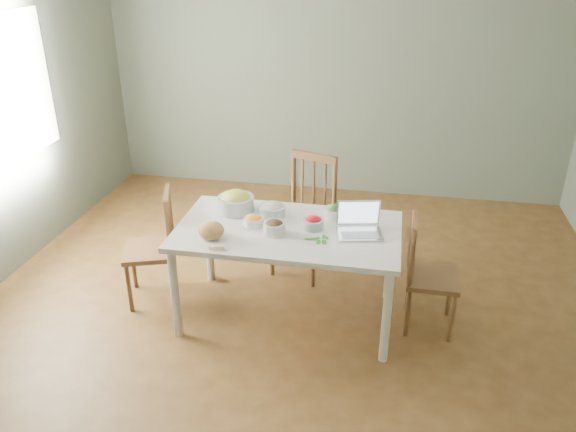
% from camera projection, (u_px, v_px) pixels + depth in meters
% --- Properties ---
extents(floor, '(5.00, 5.00, 0.00)m').
position_uv_depth(floor, '(294.00, 312.00, 4.39)').
color(floor, '#4A2E12').
rests_on(floor, ground).
extents(wall_back, '(5.00, 0.00, 2.70)m').
position_uv_depth(wall_back, '(336.00, 72.00, 6.02)').
color(wall_back, '#5E6759').
rests_on(wall_back, ground).
extents(wall_front, '(5.00, 0.00, 2.70)m').
position_uv_depth(wall_front, '(137.00, 426.00, 1.59)').
color(wall_front, '#5E6759').
rests_on(wall_front, ground).
extents(dining_table, '(1.59, 0.90, 0.75)m').
position_uv_depth(dining_table, '(288.00, 273.00, 4.19)').
color(dining_table, white).
rests_on(dining_table, floor).
extents(chair_far, '(0.56, 0.55, 1.02)m').
position_uv_depth(chair_far, '(303.00, 218.00, 4.72)').
color(chair_far, '#55311C').
rests_on(chair_far, floor).
extents(chair_left, '(0.50, 0.51, 0.91)m').
position_uv_depth(chair_left, '(149.00, 247.00, 4.38)').
color(chair_left, '#55311C').
rests_on(chair_left, floor).
extents(chair_right, '(0.37, 0.39, 0.87)m').
position_uv_depth(chair_right, '(433.00, 275.00, 4.05)').
color(chair_right, '#55311C').
rests_on(chair_right, floor).
extents(bread_boule, '(0.18, 0.18, 0.12)m').
position_uv_depth(bread_boule, '(211.00, 230.00, 3.88)').
color(bread_boule, tan).
rests_on(bread_boule, dining_table).
extents(butter_stick, '(0.11, 0.05, 0.03)m').
position_uv_depth(butter_stick, '(217.00, 247.00, 3.75)').
color(butter_stick, beige).
rests_on(butter_stick, dining_table).
extents(bowl_squash, '(0.29, 0.29, 0.16)m').
position_uv_depth(bowl_squash, '(236.00, 201.00, 4.26)').
color(bowl_squash, '#CBCF61').
rests_on(bowl_squash, dining_table).
extents(bowl_carrot, '(0.15, 0.15, 0.08)m').
position_uv_depth(bowl_carrot, '(254.00, 220.00, 4.05)').
color(bowl_carrot, orange).
rests_on(bowl_carrot, dining_table).
extents(bowl_onion, '(0.26, 0.26, 0.11)m').
position_uv_depth(bowl_onion, '(272.00, 210.00, 4.19)').
color(bowl_onion, white).
rests_on(bowl_onion, dining_table).
extents(bowl_mushroom, '(0.17, 0.17, 0.10)m').
position_uv_depth(bowl_mushroom, '(274.00, 227.00, 3.94)').
color(bowl_mushroom, black).
rests_on(bowl_mushroom, dining_table).
extents(bowl_redpep, '(0.19, 0.19, 0.09)m').
position_uv_depth(bowl_redpep, '(313.00, 223.00, 4.01)').
color(bowl_redpep, '#B30003').
rests_on(bowl_redpep, dining_table).
extents(bowl_broccoli, '(0.16, 0.16, 0.10)m').
position_uv_depth(bowl_broccoli, '(335.00, 211.00, 4.18)').
color(bowl_broccoli, '#1D4318').
rests_on(bowl_broccoli, dining_table).
extents(flatbread, '(0.27, 0.27, 0.02)m').
position_uv_depth(flatbread, '(346.00, 212.00, 4.25)').
color(flatbread, tan).
rests_on(flatbread, dining_table).
extents(basil_bunch, '(0.19, 0.19, 0.02)m').
position_uv_depth(basil_bunch, '(316.00, 238.00, 3.87)').
color(basil_bunch, '#2A7014').
rests_on(basil_bunch, dining_table).
extents(laptop, '(0.35, 0.30, 0.22)m').
position_uv_depth(laptop, '(361.00, 221.00, 3.89)').
color(laptop, silver).
rests_on(laptop, dining_table).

